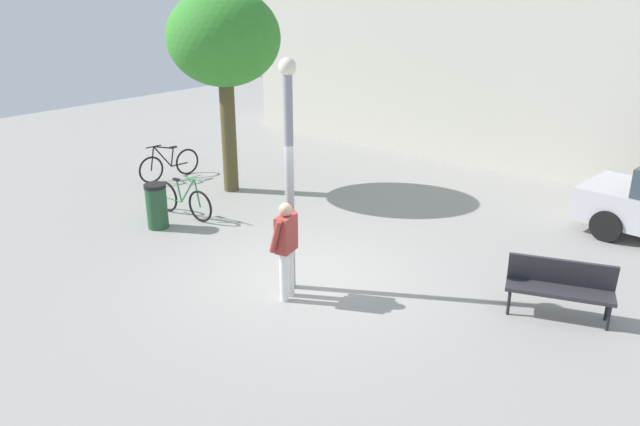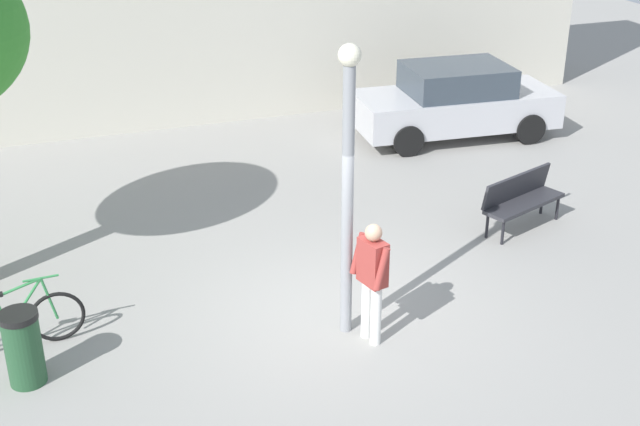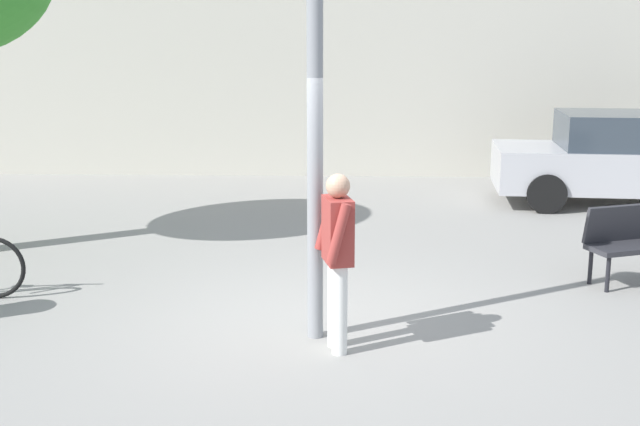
% 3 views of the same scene
% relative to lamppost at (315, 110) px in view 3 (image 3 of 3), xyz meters
% --- Properties ---
extents(ground_plane, '(36.00, 36.00, 0.00)m').
position_rel_lamppost_xyz_m(ground_plane, '(0.02, 0.43, -2.20)').
color(ground_plane, gray).
extents(building_facade, '(18.75, 2.00, 6.51)m').
position_rel_lamppost_xyz_m(building_facade, '(0.02, 9.83, 1.05)').
color(building_facade, beige).
rests_on(building_facade, ground_plane).
extents(lamppost, '(0.28, 0.28, 3.86)m').
position_rel_lamppost_xyz_m(lamppost, '(0.00, 0.00, 0.00)').
color(lamppost, gray).
rests_on(lamppost, ground_plane).
extents(person_by_lamppost, '(0.38, 0.63, 1.67)m').
position_rel_lamppost_xyz_m(person_by_lamppost, '(0.21, -0.34, -1.24)').
color(person_by_lamppost, white).
rests_on(person_by_lamppost, ground_plane).
extents(parked_car_silver, '(4.32, 2.07, 1.55)m').
position_rel_lamppost_xyz_m(parked_car_silver, '(4.92, 6.29, -1.43)').
color(parked_car_silver, '#B7B7BC').
rests_on(parked_car_silver, ground_plane).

